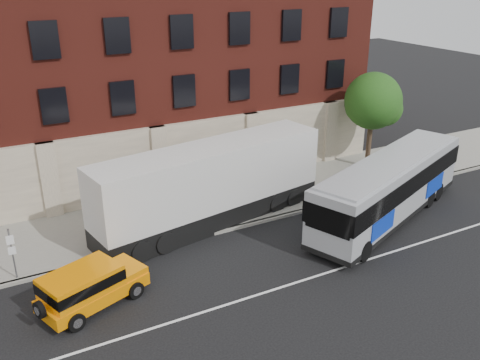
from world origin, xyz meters
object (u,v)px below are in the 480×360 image
shipping_container (211,186)px  city_bus (389,186)px  street_tree (374,103)px  yellow_suv (88,285)px  sign_pole (12,252)px

shipping_container → city_bus: bearing=-24.8°
street_tree → shipping_container: (-12.42, -2.25, -2.33)m
city_bus → yellow_suv: size_ratio=2.71×
street_tree → yellow_suv: size_ratio=1.36×
city_bus → shipping_container: bearing=155.2°
city_bus → shipping_container: (-8.41, 3.89, 0.22)m
sign_pole → street_tree: size_ratio=0.40×
sign_pole → shipping_container: bearing=6.5°
city_bus → yellow_suv: bearing=-178.5°
yellow_suv → shipping_container: bearing=30.6°
sign_pole → yellow_suv: size_ratio=0.55×
street_tree → shipping_container: street_tree is taller
street_tree → yellow_suv: street_tree is taller
yellow_suv → shipping_container: 8.54m
city_bus → street_tree: bearing=56.8°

